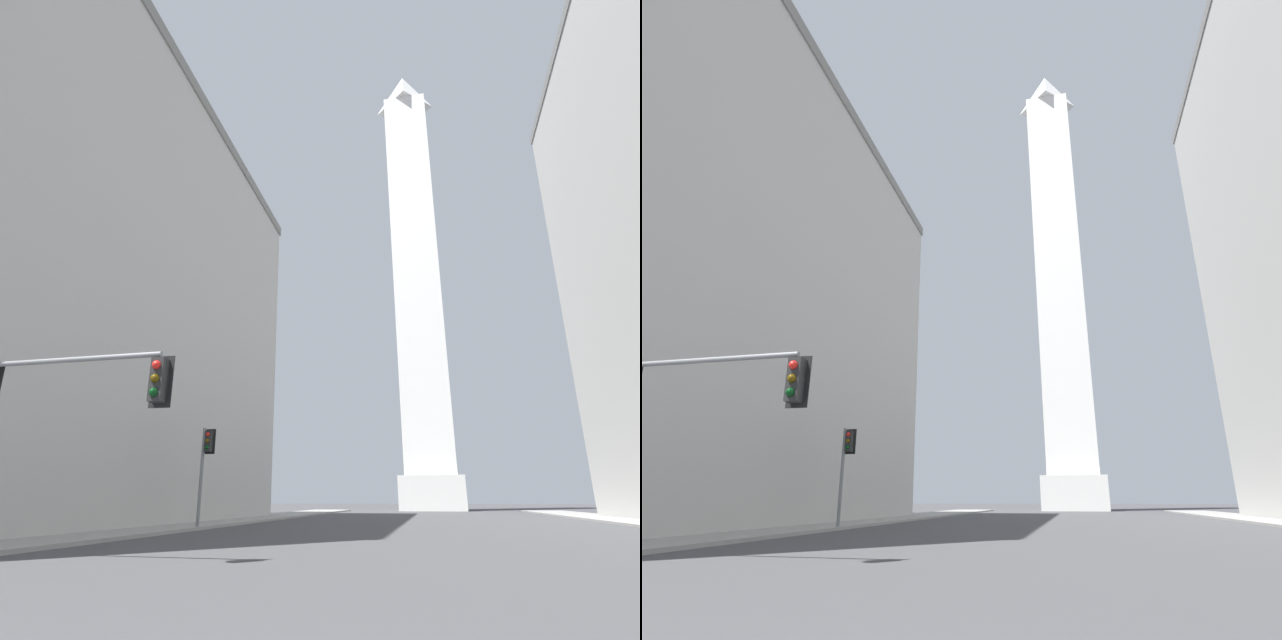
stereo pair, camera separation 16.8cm
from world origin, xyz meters
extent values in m
cube|color=gray|center=(-13.69, 26.73, 0.07)|extent=(5.00, 89.09, 0.15)
cube|color=#B2AFAA|center=(-27.49, 24.52, 14.36)|extent=(26.57, 39.04, 28.72)
cube|color=slate|center=(-27.49, 24.52, 29.17)|extent=(26.83, 39.43, 0.90)
cube|color=silver|center=(0.00, 74.24, 2.30)|extent=(8.95, 8.95, 4.60)
cube|color=white|center=(0.00, 74.24, 37.40)|extent=(7.16, 7.16, 65.59)
pyramid|color=white|center=(0.00, 74.24, 74.13)|extent=(7.16, 7.16, 7.88)
cylinder|color=slate|center=(-8.76, 8.96, 4.90)|extent=(5.39, 0.14, 0.14)
cube|color=black|center=(-6.07, 8.96, 4.23)|extent=(0.36, 0.36, 1.10)
cube|color=black|center=(-6.07, 9.14, 4.23)|extent=(0.58, 0.06, 1.32)
sphere|color=red|center=(-6.06, 8.77, 4.57)|extent=(0.22, 0.22, 0.22)
sphere|color=#483506|center=(-6.06, 8.77, 4.23)|extent=(0.22, 0.22, 0.22)
sphere|color=#073410|center=(-6.06, 8.77, 3.89)|extent=(0.22, 0.22, 0.22)
cylinder|color=slate|center=(-11.55, 23.46, 2.55)|extent=(0.18, 0.18, 5.10)
cylinder|color=#262626|center=(-11.55, 23.46, 0.05)|extent=(0.40, 0.40, 0.10)
cube|color=black|center=(-11.26, 23.46, 4.40)|extent=(0.34, 0.34, 1.10)
cube|color=black|center=(-11.26, 23.64, 4.40)|extent=(0.58, 0.04, 1.32)
sphere|color=red|center=(-11.26, 23.27, 4.74)|extent=(0.22, 0.22, 0.22)
sphere|color=#483506|center=(-11.26, 23.27, 4.40)|extent=(0.22, 0.22, 0.22)
sphere|color=#073410|center=(-11.26, 23.27, 4.06)|extent=(0.22, 0.22, 0.22)
camera|label=1|loc=(0.43, -2.02, 1.43)|focal=28.00mm
camera|label=2|loc=(0.60, -1.98, 1.43)|focal=28.00mm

